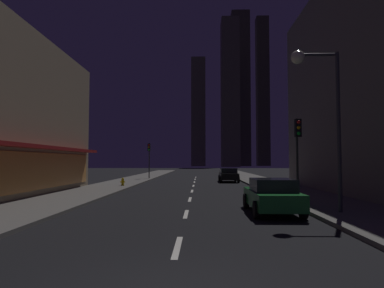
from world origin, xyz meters
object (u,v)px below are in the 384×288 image
at_px(car_parked_far, 229,175).
at_px(traffic_light_near_right, 298,141).
at_px(street_lamp_right, 318,90).
at_px(fire_hydrant_far_left, 123,182).
at_px(traffic_light_far_left, 149,153).
at_px(car_parked_near, 272,195).

height_order(car_parked_far, traffic_light_near_right, traffic_light_near_right).
height_order(traffic_light_near_right, street_lamp_right, street_lamp_right).
relative_size(fire_hydrant_far_left, street_lamp_right, 0.10).
relative_size(traffic_light_far_left, street_lamp_right, 0.64).
distance_m(traffic_light_far_left, street_lamp_right, 27.95).
relative_size(car_parked_near, traffic_light_far_left, 1.01).
xyz_separation_m(traffic_light_near_right, traffic_light_far_left, (-11.00, 22.45, 0.00)).
distance_m(car_parked_near, traffic_light_near_right, 4.07).
height_order(traffic_light_near_right, traffic_light_far_left, same).
bearing_deg(traffic_light_far_left, car_parked_far, -24.92).
relative_size(car_parked_near, car_parked_far, 1.00).
relative_size(fire_hydrant_far_left, traffic_light_far_left, 0.16).
xyz_separation_m(car_parked_far, fire_hydrant_far_left, (-9.50, -7.37, -0.29)).
distance_m(car_parked_near, street_lamp_right, 4.71).
relative_size(car_parked_far, fire_hydrant_far_left, 6.48).
relative_size(car_parked_near, street_lamp_right, 0.64).
bearing_deg(traffic_light_near_right, fire_hydrant_far_left, 136.39).
bearing_deg(car_parked_near, street_lamp_right, -18.54).
bearing_deg(car_parked_near, traffic_light_far_left, 109.94).
xyz_separation_m(car_parked_far, street_lamp_right, (1.78, -21.45, 4.33)).
bearing_deg(street_lamp_right, car_parked_near, 161.46).
bearing_deg(car_parked_far, traffic_light_far_left, 155.08).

